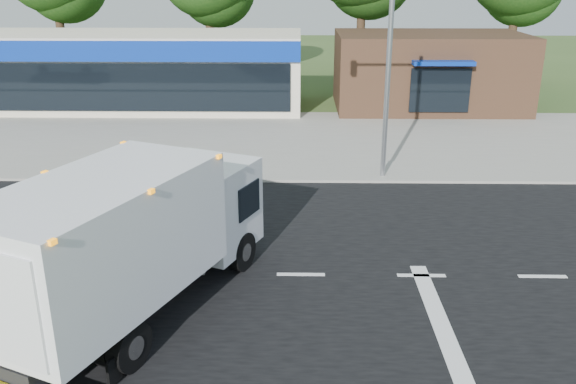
{
  "coord_description": "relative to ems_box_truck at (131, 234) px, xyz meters",
  "views": [
    {
      "loc": [
        -0.08,
        -13.57,
        7.16
      ],
      "look_at": [
        -0.35,
        1.39,
        1.7
      ],
      "focal_mm": 38.0,
      "sensor_mm": 36.0,
      "label": 1
    }
  ],
  "objects": [
    {
      "name": "retail_strip_mall",
      "position": [
        -5.42,
        21.91,
        0.03
      ],
      "size": [
        18.0,
        6.2,
        4.0
      ],
      "color": "beige",
      "rests_on": "ground"
    },
    {
      "name": "road_asphalt",
      "position": [
        3.58,
        1.98,
        -1.98
      ],
      "size": [
        60.0,
        14.0,
        0.02
      ],
      "primitive_type": "cube",
      "color": "black",
      "rests_on": "ground"
    },
    {
      "name": "traffic_signal_pole",
      "position": [
        5.93,
        9.58,
        2.94
      ],
      "size": [
        3.51,
        0.25,
        8.0
      ],
      "color": "gray",
      "rests_on": "ground"
    },
    {
      "name": "ground",
      "position": [
        3.58,
        1.98,
        -1.98
      ],
      "size": [
        120.0,
        120.0,
        0.0
      ],
      "primitive_type": "plane",
      "color": "#385123",
      "rests_on": "ground"
    },
    {
      "name": "sidewalk",
      "position": [
        3.58,
        10.18,
        -1.92
      ],
      "size": [
        60.0,
        2.4,
        0.12
      ],
      "primitive_type": "cube",
      "color": "gray",
      "rests_on": "ground"
    },
    {
      "name": "emergency_worker",
      "position": [
        -1.15,
        1.5,
        -1.1
      ],
      "size": [
        0.69,
        0.73,
        1.8
      ],
      "rotation": [
        0.0,
        0.0,
        0.93
      ],
      "color": "tan",
      "rests_on": "ground"
    },
    {
      "name": "ems_box_truck",
      "position": [
        0.0,
        0.0,
        0.0
      ],
      "size": [
        5.27,
        8.07,
        3.44
      ],
      "rotation": [
        0.0,
        0.0,
        1.16
      ],
      "color": "black",
      "rests_on": "ground"
    },
    {
      "name": "brown_storefront",
      "position": [
        10.58,
        21.96,
        0.02
      ],
      "size": [
        10.0,
        6.7,
        4.0
      ],
      "color": "#382316",
      "rests_on": "ground"
    },
    {
      "name": "parking_apron",
      "position": [
        3.58,
        15.98,
        -1.97
      ],
      "size": [
        60.0,
        9.0,
        0.02
      ],
      "primitive_type": "cube",
      "color": "gray",
      "rests_on": "ground"
    },
    {
      "name": "lane_markings",
      "position": [
        4.93,
        0.63,
        -1.96
      ],
      "size": [
        55.2,
        7.0,
        0.01
      ],
      "color": "silver",
      "rests_on": "road_asphalt"
    }
  ]
}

